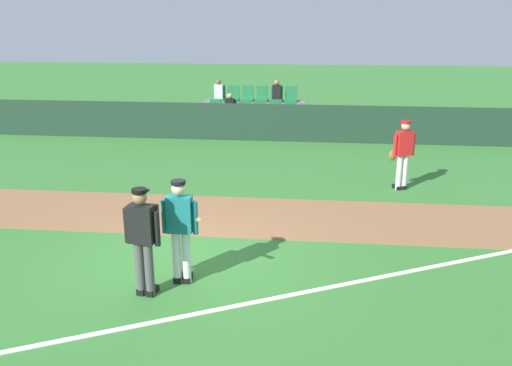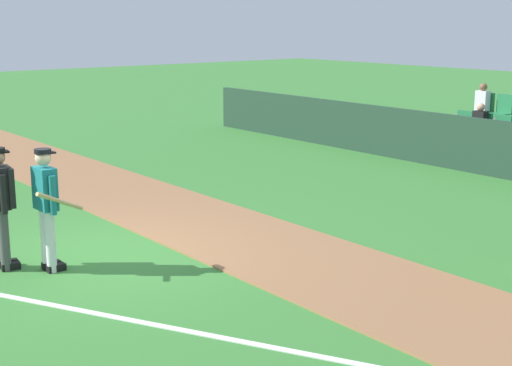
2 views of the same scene
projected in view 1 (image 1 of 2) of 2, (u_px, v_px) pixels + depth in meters
ground_plane at (185, 261)px, 9.59m from camera, size 80.00×80.00×0.00m
infield_dirt_path at (209, 215)px, 11.76m from camera, size 28.00×2.40×0.03m
foul_line_chalk at (356, 282)px, 8.81m from camera, size 10.71×5.59×0.01m
dugout_fence at (249, 122)px, 18.63m from camera, size 20.00×0.16×1.28m
stadium_bleachers at (253, 119)px, 20.05m from camera, size 3.90×2.10×1.90m
batter_teal_jersey at (181, 228)px, 8.54m from camera, size 0.69×0.78×1.76m
umpire_home_plate at (143, 236)px, 8.15m from camera, size 0.58×0.35×1.76m
runner_red_jersey at (403, 152)px, 13.23m from camera, size 0.66×0.41×1.76m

